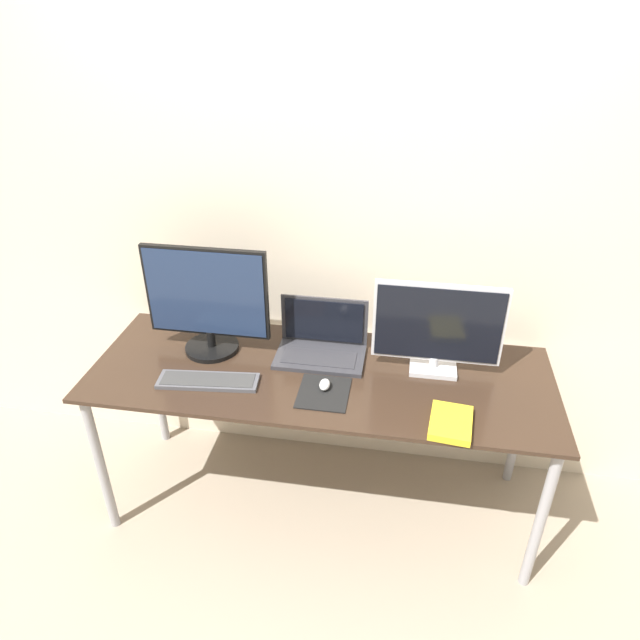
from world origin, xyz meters
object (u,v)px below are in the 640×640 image
object	(u,v)px
monitor_left	(207,301)
book	(451,423)
keyboard	(208,381)
laptop	(322,342)
mouse	(325,385)
monitor_right	(438,328)

from	to	relation	value
monitor_left	book	bearing A→B (deg)	-18.84
keyboard	book	size ratio (longest dim) A/B	1.92
monitor_left	laptop	xyz separation A→B (m)	(0.48, 0.04, -0.18)
monitor_left	mouse	xyz separation A→B (m)	(0.53, -0.20, -0.21)
mouse	laptop	bearing A→B (deg)	101.92
monitor_right	keyboard	size ratio (longest dim) A/B	1.25
monitor_right	laptop	xyz separation A→B (m)	(-0.47, 0.04, -0.14)
monitor_left	laptop	bearing A→B (deg)	5.32
mouse	book	xyz separation A→B (m)	(0.48, -0.14, -0.01)
monitor_left	mouse	distance (m)	0.61
laptop	mouse	bearing A→B (deg)	-78.08
keyboard	monitor_left	bearing A→B (deg)	104.86
monitor_left	keyboard	world-z (taller)	monitor_left
mouse	book	bearing A→B (deg)	-16.25
laptop	keyboard	size ratio (longest dim) A/B	0.92
laptop	keyboard	bearing A→B (deg)	-145.55
keyboard	mouse	bearing A→B (deg)	4.25
monitor_right	mouse	bearing A→B (deg)	-154.02
monitor_left	keyboard	bearing A→B (deg)	-75.14
mouse	monitor_right	bearing A→B (deg)	25.98
mouse	keyboard	bearing A→B (deg)	-175.75
laptop	mouse	size ratio (longest dim) A/B	5.61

